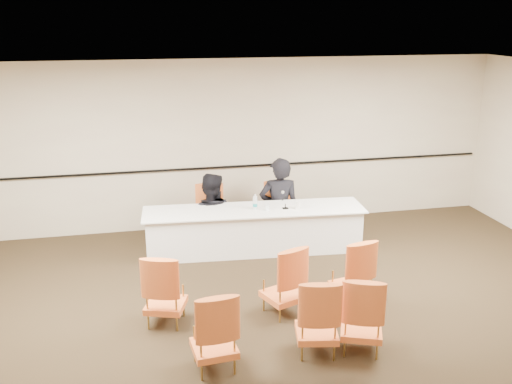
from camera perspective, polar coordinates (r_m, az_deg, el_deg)
floor at (r=7.06m, az=2.57°, el=-14.33°), size 10.00×10.00×0.00m
ceiling at (r=6.06m, az=2.95°, el=10.62°), size 10.00×10.00×0.00m
wall_back at (r=10.17m, az=-3.08°, el=4.76°), size 10.00×0.04×3.00m
wall_rail at (r=10.23m, az=-3.01°, el=2.52°), size 9.80×0.04×0.03m
panel_table at (r=9.30m, az=-0.18°, el=-3.80°), size 3.61×1.09×0.71m
panelist_main at (r=9.84m, az=2.33°, el=-1.94°), size 0.75×0.54×1.90m
panelist_main_chair at (r=9.83m, az=2.33°, el=-1.89°), size 0.54×0.54×0.95m
panelist_second at (r=9.75m, az=-4.55°, el=-3.04°), size 1.00×0.88×1.73m
panelist_second_chair at (r=9.70m, az=-4.57°, el=-2.21°), size 0.54×0.54×0.95m
papers at (r=9.25m, az=3.42°, el=-1.58°), size 0.33×0.27×0.00m
microphone at (r=9.16m, az=2.96°, el=-0.90°), size 0.11×0.20×0.27m
water_bottle at (r=9.14m, az=-0.09°, el=-0.99°), size 0.10×0.10×0.24m
drinking_glass at (r=9.11m, az=1.14°, el=-1.54°), size 0.08×0.08×0.10m
coffee_cup at (r=9.19m, az=4.20°, el=-1.30°), size 0.12×0.12×0.14m
aud_chair_front_left at (r=7.22m, az=-9.08°, el=-9.50°), size 0.63×0.63×0.95m
aud_chair_front_mid at (r=7.36m, az=2.75°, el=-8.72°), size 0.65×0.65×0.95m
aud_chair_front_right at (r=7.67m, az=9.58°, el=-7.85°), size 0.59×0.59×0.95m
aud_chair_back_left at (r=6.30m, az=-4.25°, el=-13.55°), size 0.54×0.54×0.95m
aud_chair_back_mid at (r=6.59m, az=6.13°, el=-12.12°), size 0.59×0.59×0.95m
aud_chair_back_right at (r=6.71m, az=10.56°, el=-11.78°), size 0.65×0.65×0.95m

